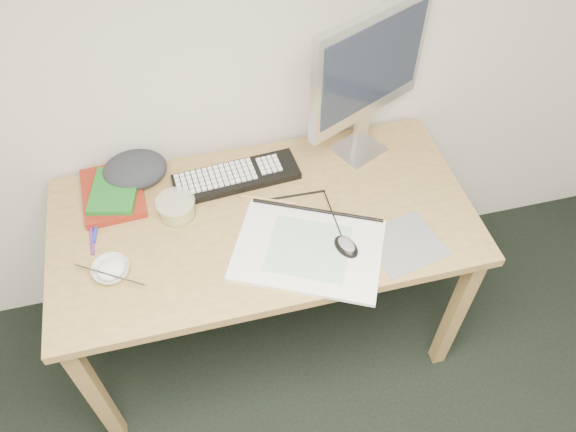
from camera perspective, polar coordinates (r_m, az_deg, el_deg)
The scene contains 18 objects.
desk at distance 1.93m, azimuth -2.45°, elevation -1.72°, with size 1.40×0.70×0.75m.
mousepad at distance 1.83m, azimuth 11.76°, elevation -2.79°, with size 0.22×0.20×0.00m, color gray.
sketchpad at distance 1.77m, azimuth 2.09°, elevation -3.43°, with size 0.46×0.33×0.01m, color white.
keyboard at distance 1.98m, azimuth -5.27°, elevation 3.98°, with size 0.44×0.14×0.03m, color black.
monitor at distance 1.88m, azimuth 8.22°, elevation 14.43°, with size 0.45×0.24×0.56m.
mouse at distance 1.77m, azimuth 5.95°, elevation -2.91°, with size 0.06×0.10×0.03m, color black.
rice_bowl at distance 1.80m, azimuth -17.52°, elevation -5.29°, with size 0.11×0.11×0.04m, color white.
chopsticks at distance 1.76m, azimuth -17.64°, elevation -5.72°, with size 0.02×0.02×0.24m, color #AEAFB1.
fruit_tub at distance 1.89m, azimuth -11.27°, elevation 0.84°, with size 0.13×0.13×0.06m, color gold.
book_red at distance 2.01m, azimuth -17.36°, elevation 2.25°, with size 0.20×0.27×0.03m, color maroon.
book_green at distance 1.98m, azimuth -17.22°, elevation 2.51°, with size 0.15×0.21×0.02m, color #1A6820.
cloth_lump at distance 2.03m, azimuth -15.29°, elevation 4.55°, with size 0.19×0.16×0.08m, color #26292D.
pencil_pink at distance 1.89m, azimuth -1.84°, elevation 1.05°, with size 0.01×0.01×0.16m, color pink.
pencil_tan at distance 1.91m, azimuth -1.93°, elevation 1.67°, with size 0.01×0.01×0.19m, color tan.
pencil_black at distance 1.93m, azimuth 0.94°, elevation 2.14°, with size 0.01×0.01×0.20m, color black.
marker_blue at distance 1.94m, azimuth -18.88°, elevation -0.90°, with size 0.01×0.01×0.14m, color #1F2FAB.
marker_orange at distance 1.97m, azimuth -18.44°, elevation 0.39°, with size 0.01×0.01×0.14m, color #C25316.
marker_purple at distance 1.91m, azimuth -19.31°, elevation -2.18°, with size 0.01×0.01×0.13m, color #5F2382.
Camera 1 is at (-0.20, 0.25, 2.18)m, focal length 35.00 mm.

